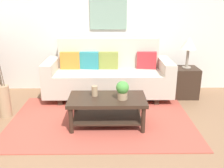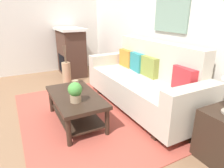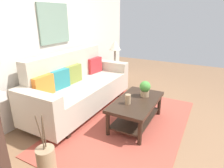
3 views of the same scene
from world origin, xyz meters
name	(u,v)px [view 1 (image 1 of 3)]	position (x,y,z in m)	size (l,w,h in m)	color
ground_plane	(100,137)	(0.00, 0.00, 0.00)	(9.59, 9.59, 0.00)	#8C6647
wall_back	(103,22)	(0.00, 2.02, 1.35)	(5.59, 0.10, 2.70)	silver
area_rug	(101,120)	(0.00, 0.50, 0.01)	(2.74, 1.80, 0.01)	#B24C3D
couch	(109,75)	(0.11, 1.49, 0.43)	(2.29, 0.84, 1.08)	beige
throw_pillow_orange	(70,60)	(-0.61, 1.61, 0.68)	(0.36, 0.12, 0.32)	orange
throw_pillow_teal	(89,60)	(-0.25, 1.61, 0.68)	(0.36, 0.12, 0.32)	teal
throw_pillow_olive	(108,60)	(0.11, 1.61, 0.68)	(0.36, 0.12, 0.32)	olive
throw_pillow_crimson	(147,60)	(0.83, 1.61, 0.68)	(0.36, 0.12, 0.32)	red
coffee_table	(107,105)	(0.09, 0.35, 0.31)	(1.10, 0.60, 0.43)	#332319
tabletop_vase	(95,91)	(-0.09, 0.42, 0.50)	(0.09, 0.09, 0.15)	tan
potted_plant_tabletop	(122,90)	(0.31, 0.29, 0.57)	(0.18, 0.18, 0.26)	tan
side_table	(185,82)	(1.55, 1.49, 0.28)	(0.44, 0.44, 0.56)	#332319
table_lamp	(189,44)	(1.55, 1.49, 0.99)	(0.28, 0.28, 0.57)	gray
floor_vase	(4,101)	(-1.51, 0.66, 0.25)	(0.18, 0.18, 0.51)	tan
floor_vase_branch_a	(2,75)	(-1.49, 0.66, 0.69)	(0.01, 0.01, 0.36)	brown
floor_vase_branch_b	(0,74)	(-1.52, 0.68, 0.69)	(0.01, 0.01, 0.36)	brown
framed_painting	(108,11)	(0.11, 1.95, 1.55)	(0.70, 0.03, 0.68)	gray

